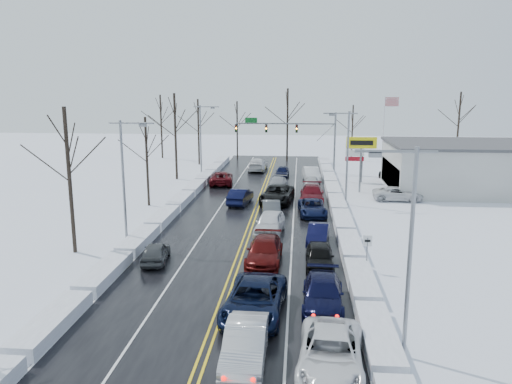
# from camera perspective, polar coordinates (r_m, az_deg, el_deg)

# --- Properties ---
(ground) EXTENTS (160.00, 160.00, 0.00)m
(ground) POSITION_cam_1_polar(r_m,az_deg,el_deg) (39.67, -0.88, -4.55)
(ground) COLOR silver
(ground) RESTS_ON ground
(road_surface) EXTENTS (14.00, 84.00, 0.01)m
(road_surface) POSITION_cam_1_polar(r_m,az_deg,el_deg) (41.58, -0.59, -3.76)
(road_surface) COLOR black
(road_surface) RESTS_ON ground
(snow_bank_left) EXTENTS (1.49, 72.00, 0.71)m
(snow_bank_left) POSITION_cam_1_polar(r_m,az_deg,el_deg) (42.97, -10.75, -3.46)
(snow_bank_left) COLOR silver
(snow_bank_left) RESTS_ON ground
(snow_bank_right) EXTENTS (1.49, 72.00, 0.71)m
(snow_bank_right) POSITION_cam_1_polar(r_m,az_deg,el_deg) (41.55, 9.92, -3.96)
(snow_bank_right) COLOR silver
(snow_bank_right) RESTS_ON ground
(traffic_signal_mast) EXTENTS (13.28, 0.39, 8.00)m
(traffic_signal_mast) POSITION_cam_1_polar(r_m,az_deg,el_deg) (66.07, 4.62, 6.91)
(traffic_signal_mast) COLOR slate
(traffic_signal_mast) RESTS_ON ground
(tires_plus_sign) EXTENTS (3.20, 0.34, 6.00)m
(tires_plus_sign) POSITION_cam_1_polar(r_m,az_deg,el_deg) (54.58, 11.95, 5.11)
(tires_plus_sign) COLOR slate
(tires_plus_sign) RESTS_ON ground
(used_vehicles_sign) EXTENTS (2.20, 0.22, 4.65)m
(used_vehicles_sign) POSITION_cam_1_polar(r_m,az_deg,el_deg) (60.70, 11.22, 4.22)
(used_vehicles_sign) COLOR slate
(used_vehicles_sign) RESTS_ON ground
(speed_limit_sign) EXTENTS (0.55, 0.09, 2.35)m
(speed_limit_sign) POSITION_cam_1_polar(r_m,az_deg,el_deg) (31.63, 12.60, -6.09)
(speed_limit_sign) COLOR slate
(speed_limit_sign) RESTS_ON ground
(flagpole) EXTENTS (1.87, 1.20, 10.00)m
(flagpole) POSITION_cam_1_polar(r_m,az_deg,el_deg) (68.95, 14.51, 7.15)
(flagpole) COLOR silver
(flagpole) RESTS_ON ground
(dealership_building) EXTENTS (20.40, 12.40, 5.30)m
(dealership_building) POSITION_cam_1_polar(r_m,az_deg,el_deg) (59.93, 24.53, 2.62)
(dealership_building) COLOR #B6B6B1
(dealership_building) RESTS_ON ground
(streetlight_se) EXTENTS (3.20, 0.25, 9.00)m
(streetlight_se) POSITION_cam_1_polar(r_m,az_deg,el_deg) (21.16, 16.77, -4.97)
(streetlight_se) COLOR slate
(streetlight_se) RESTS_ON ground
(streetlight_ne) EXTENTS (3.20, 0.25, 9.00)m
(streetlight_ne) POSITION_cam_1_polar(r_m,az_deg,el_deg) (48.39, 10.20, 4.70)
(streetlight_ne) COLOR slate
(streetlight_ne) RESTS_ON ground
(streetlight_sw) EXTENTS (3.20, 0.25, 9.00)m
(streetlight_sw) POSITION_cam_1_polar(r_m,az_deg,el_deg) (36.46, -14.66, 2.15)
(streetlight_sw) COLOR slate
(streetlight_sw) RESTS_ON ground
(streetlight_nw) EXTENTS (3.20, 0.25, 9.00)m
(streetlight_nw) POSITION_cam_1_polar(r_m,az_deg,el_deg) (63.30, -6.18, 6.50)
(streetlight_nw) COLOR slate
(streetlight_nw) RESTS_ON ground
(tree_left_b) EXTENTS (4.00, 4.00, 10.00)m
(tree_left_b) POSITION_cam_1_polar(r_m,az_deg,el_deg) (35.63, -20.75, 4.27)
(tree_left_b) COLOR #2D231C
(tree_left_b) RESTS_ON ground
(tree_left_c) EXTENTS (3.40, 3.40, 8.50)m
(tree_left_c) POSITION_cam_1_polar(r_m,az_deg,el_deg) (48.34, -12.44, 5.35)
(tree_left_c) COLOR #2D231C
(tree_left_c) RESTS_ON ground
(tree_left_d) EXTENTS (4.20, 4.20, 10.50)m
(tree_left_d) POSITION_cam_1_polar(r_m,az_deg,el_deg) (61.83, -9.25, 8.17)
(tree_left_d) COLOR #2D231C
(tree_left_d) RESTS_ON ground
(tree_left_e) EXTENTS (3.80, 3.80, 9.50)m
(tree_left_e) POSITION_cam_1_polar(r_m,az_deg,el_deg) (73.46, -6.62, 8.28)
(tree_left_e) COLOR #2D231C
(tree_left_e) RESTS_ON ground
(tree_far_a) EXTENTS (4.00, 4.00, 10.00)m
(tree_far_a) POSITION_cam_1_polar(r_m,az_deg,el_deg) (80.96, -10.83, 8.74)
(tree_far_a) COLOR #2D231C
(tree_far_a) RESTS_ON ground
(tree_far_b) EXTENTS (3.60, 3.60, 9.00)m
(tree_far_b) POSITION_cam_1_polar(r_m,az_deg,el_deg) (79.60, -2.17, 8.38)
(tree_far_b) COLOR #2D231C
(tree_far_b) RESTS_ON ground
(tree_far_c) EXTENTS (4.40, 4.40, 11.00)m
(tree_far_c) POSITION_cam_1_polar(r_m,az_deg,el_deg) (76.93, 3.63, 9.28)
(tree_far_c) COLOR #2D231C
(tree_far_c) RESTS_ON ground
(tree_far_d) EXTENTS (3.40, 3.40, 8.50)m
(tree_far_d) POSITION_cam_1_polar(r_m,az_deg,el_deg) (78.91, 10.99, 7.89)
(tree_far_d) COLOR #2D231C
(tree_far_d) RESTS_ON ground
(tree_far_e) EXTENTS (4.20, 4.20, 10.50)m
(tree_far_e) POSITION_cam_1_polar(r_m,az_deg,el_deg) (82.50, 22.23, 8.37)
(tree_far_e) COLOR #2D231C
(tree_far_e) RESTS_ON ground
(queued_car_1) EXTENTS (1.73, 4.89, 1.61)m
(queued_car_1) POSITION_cam_1_polar(r_m,az_deg,el_deg) (22.05, -1.21, -18.82)
(queued_car_1) COLOR silver
(queued_car_1) RESTS_ON ground
(queued_car_2) EXTENTS (3.23, 6.33, 1.71)m
(queued_car_2) POSITION_cam_1_polar(r_m,az_deg,el_deg) (25.83, -0.17, -13.94)
(queued_car_2) COLOR black
(queued_car_2) RESTS_ON ground
(queued_car_3) EXTENTS (2.34, 5.46, 1.57)m
(queued_car_3) POSITION_cam_1_polar(r_m,az_deg,el_deg) (32.94, 0.97, -8.06)
(queued_car_3) COLOR #480A09
(queued_car_3) RESTS_ON ground
(queued_car_4) EXTENTS (2.48, 5.21, 1.72)m
(queued_car_4) POSITION_cam_1_polar(r_m,az_deg,el_deg) (39.19, 1.57, -4.76)
(queued_car_4) COLOR white
(queued_car_4) RESTS_ON ground
(queued_car_5) EXTENTS (1.97, 4.50, 1.44)m
(queued_car_5) POSITION_cam_1_polar(r_m,az_deg,el_deg) (43.81, 1.76, -2.95)
(queued_car_5) COLOR #444649
(queued_car_5) RESTS_ON ground
(queued_car_6) EXTENTS (3.58, 6.49, 1.72)m
(queued_car_6) POSITION_cam_1_polar(r_m,az_deg,el_deg) (49.43, 2.44, -1.22)
(queued_car_6) COLOR black
(queued_car_6) RESTS_ON ground
(queued_car_7) EXTENTS (2.35, 4.89, 1.37)m
(queued_car_7) POSITION_cam_1_polar(r_m,az_deg,el_deg) (55.46, 2.46, 0.24)
(queued_car_7) COLOR #9C9DA3
(queued_car_7) RESTS_ON ground
(queued_car_8) EXTENTS (1.81, 4.04, 1.35)m
(queued_car_8) POSITION_cam_1_polar(r_m,az_deg,el_deg) (63.56, 3.01, 1.74)
(queued_car_8) COLOR black
(queued_car_8) RESTS_ON ground
(queued_car_10) EXTENTS (2.99, 5.79, 1.56)m
(queued_car_10) POSITION_cam_1_polar(r_m,az_deg,el_deg) (21.67, 8.45, -19.58)
(queued_car_10) COLOR white
(queued_car_10) RESTS_ON ground
(queued_car_11) EXTENTS (2.29, 5.25, 1.50)m
(queued_car_11) POSITION_cam_1_polar(r_m,az_deg,el_deg) (26.95, 7.60, -12.90)
(queued_car_11) COLOR black
(queued_car_11) RESTS_ON ground
(queued_car_12) EXTENTS (1.82, 4.42, 1.50)m
(queued_car_12) POSITION_cam_1_polar(r_m,az_deg,el_deg) (32.33, 7.24, -8.56)
(queued_car_12) COLOR black
(queued_car_12) RESTS_ON ground
(queued_car_13) EXTENTS (1.89, 4.30, 1.37)m
(queued_car_13) POSITION_cam_1_polar(r_m,az_deg,el_deg) (37.20, 7.08, -5.77)
(queued_car_13) COLOR black
(queued_car_13) RESTS_ON ground
(queued_car_14) EXTENTS (2.69, 5.21, 1.41)m
(queued_car_14) POSITION_cam_1_polar(r_m,az_deg,el_deg) (44.89, 6.44, -2.66)
(queued_car_14) COLOR black
(queued_car_14) RESTS_ON ground
(queued_car_15) EXTENTS (2.47, 5.79, 1.66)m
(queued_car_15) POSITION_cam_1_polar(r_m,az_deg,el_deg) (49.89, 6.39, -1.17)
(queued_car_15) COLOR #540B12
(queued_car_15) RESTS_ON ground
(queued_car_16) EXTENTS (1.84, 4.28, 1.44)m
(queued_car_16) POSITION_cam_1_polar(r_m,az_deg,el_deg) (56.10, 6.33, 0.31)
(queued_car_16) COLOR silver
(queued_car_16) RESTS_ON ground
(queued_car_17) EXTENTS (2.28, 5.20, 1.66)m
(queued_car_17) POSITION_cam_1_polar(r_m,az_deg,el_deg) (61.11, 6.32, 1.27)
(queued_car_17) COLOR silver
(queued_car_17) RESTS_ON ground
(oncoming_car_0) EXTENTS (2.22, 4.87, 1.55)m
(oncoming_car_0) POSITION_cam_1_polar(r_m,az_deg,el_deg) (48.87, -1.80, -1.37)
(oncoming_car_0) COLOR black
(oncoming_car_0) RESTS_ON ground
(oncoming_car_1) EXTENTS (3.22, 5.86, 1.55)m
(oncoming_car_1) POSITION_cam_1_polar(r_m,az_deg,el_deg) (58.74, -3.98, 0.88)
(oncoming_car_1) COLOR #510A10
(oncoming_car_1) RESTS_ON ground
(oncoming_car_2) EXTENTS (2.56, 5.92, 1.70)m
(oncoming_car_2) POSITION_cam_1_polar(r_m,az_deg,el_deg) (68.20, 0.20, 2.46)
(oncoming_car_2) COLOR silver
(oncoming_car_2) RESTS_ON ground
(oncoming_car_3) EXTENTS (2.02, 4.05, 1.33)m
(oncoming_car_3) POSITION_cam_1_polar(r_m,az_deg,el_deg) (33.70, -11.36, -7.83)
(oncoming_car_3) COLOR #3F4144
(oncoming_car_3) RESTS_ON ground
(parked_car_0) EXTENTS (5.06, 2.49, 1.38)m
(parked_car_0) POSITION_cam_1_polar(r_m,az_deg,el_deg) (52.32, 15.85, -0.94)
(parked_car_0) COLOR silver
(parked_car_0) RESTS_ON ground
(parked_car_1) EXTENTS (2.76, 5.92, 1.67)m
(parked_car_1) POSITION_cam_1_polar(r_m,az_deg,el_deg) (57.72, 18.03, 0.12)
(parked_car_1) COLOR silver
(parked_car_1) RESTS_ON ground
(parked_car_2) EXTENTS (2.28, 4.68, 1.54)m
(parked_car_2) POSITION_cam_1_polar(r_m,az_deg,el_deg) (63.27, 14.98, 1.30)
(parked_car_2) COLOR black
(parked_car_2) RESTS_ON ground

